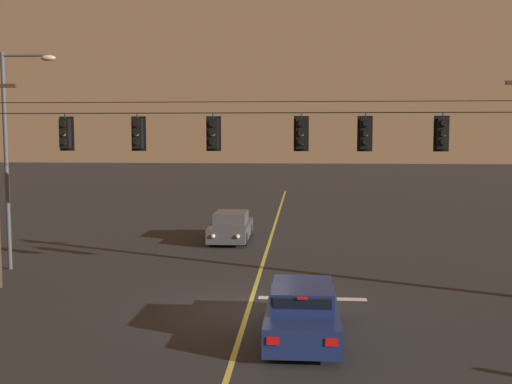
{
  "coord_description": "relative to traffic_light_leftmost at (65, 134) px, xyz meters",
  "views": [
    {
      "loc": [
        1.58,
        -17.7,
        5.17
      ],
      "look_at": [
        0.0,
        3.02,
        3.21
      ],
      "focal_mm": 43.4,
      "sensor_mm": 36.0,
      "label": 1
    }
  ],
  "objects": [
    {
      "name": "ground_plane",
      "position": [
        6.17,
        -2.0,
        -5.17
      ],
      "size": [
        180.0,
        180.0,
        0.0
      ],
      "primitive_type": "plane",
      "color": "#28282B"
    },
    {
      "name": "lane_centre_stripe",
      "position": [
        6.17,
        6.02,
        -5.17
      ],
      "size": [
        0.14,
        60.0,
        0.01
      ],
      "primitive_type": "cube",
      "color": "#D1C64C",
      "rests_on": "ground"
    },
    {
      "name": "stop_bar_paint",
      "position": [
        8.07,
        -0.58,
        -5.17
      ],
      "size": [
        3.4,
        0.36,
        0.01
      ],
      "primitive_type": "cube",
      "color": "silver",
      "rests_on": "ground"
    },
    {
      "name": "signal_span_assembly",
      "position": [
        6.17,
        0.02,
        -1.41
      ],
      "size": [
        19.14,
        0.32,
        7.23
      ],
      "color": "#423021",
      "rests_on": "ground"
    },
    {
      "name": "traffic_light_leftmost",
      "position": [
        0.0,
        0.0,
        0.0
      ],
      "size": [
        0.48,
        0.41,
        1.22
      ],
      "color": "black"
    },
    {
      "name": "traffic_light_left_inner",
      "position": [
        2.4,
        0.0,
        0.0
      ],
      "size": [
        0.48,
        0.41,
        1.22
      ],
      "color": "black"
    },
    {
      "name": "traffic_light_centre",
      "position": [
        4.87,
        0.0,
        0.0
      ],
      "size": [
        0.48,
        0.41,
        1.22
      ],
      "color": "black"
    },
    {
      "name": "traffic_light_right_inner",
      "position": [
        7.69,
        0.0,
        0.0
      ],
      "size": [
        0.48,
        0.41,
        1.22
      ],
      "color": "black"
    },
    {
      "name": "traffic_light_rightmost",
      "position": [
        9.7,
        0.0,
        0.0
      ],
      "size": [
        0.48,
        0.41,
        1.22
      ],
      "color": "black"
    },
    {
      "name": "traffic_light_far_right",
      "position": [
        12.07,
        0.0,
        0.0
      ],
      "size": [
        0.48,
        0.41,
        1.22
      ],
      "color": "black"
    },
    {
      "name": "car_waiting_near_lane",
      "position": [
        7.76,
        -4.3,
        -4.53
      ],
      "size": [
        1.8,
        4.33,
        1.39
      ],
      "color": "navy",
      "rests_on": "ground"
    },
    {
      "name": "car_oncoming_lead",
      "position": [
        4.28,
        9.78,
        -4.53
      ],
      "size": [
        1.8,
        4.42,
        1.39
      ],
      "color": "#4C4C51",
      "rests_on": "ground"
    },
    {
      "name": "street_lamp_corner",
      "position": [
        -3.1,
        2.81,
        -0.28
      ],
      "size": [
        2.11,
        0.3,
        8.17
      ],
      "color": "#4C4F54",
      "rests_on": "ground"
    }
  ]
}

